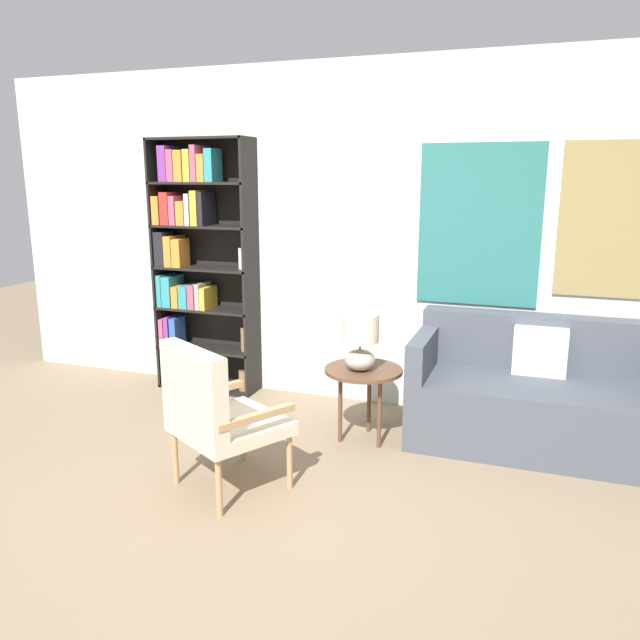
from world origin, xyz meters
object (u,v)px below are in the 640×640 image
couch (536,398)px  side_table (363,376)px  table_lamp (360,339)px  bookshelf (195,267)px  armchair (213,409)px

couch → side_table: couch is taller
couch → table_lamp: 1.30m
bookshelf → armchair: size_ratio=2.36×
couch → table_lamp: table_lamp is taller
bookshelf → table_lamp: size_ratio=5.36×
bookshelf → table_lamp: bearing=-21.5°
bookshelf → couch: (2.82, -0.25, -0.74)m
armchair → couch: (1.76, 1.37, -0.19)m
couch → side_table: 1.21m
side_table → table_lamp: (-0.02, -0.04, 0.28)m
side_table → table_lamp: size_ratio=1.36×
armchair → table_lamp: 1.16m
bookshelf → armchair: 2.02m
side_table → table_lamp: 0.28m
bookshelf → armchair: bearing=-56.8°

